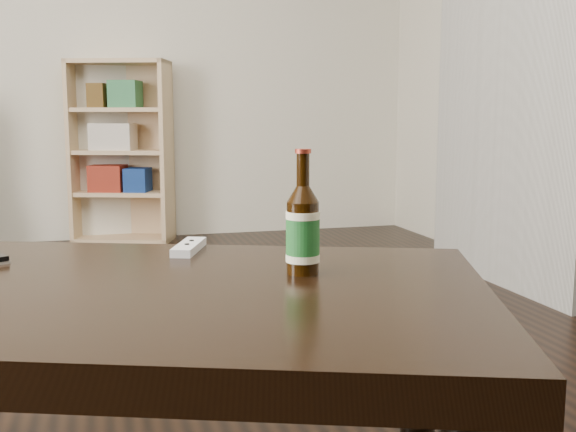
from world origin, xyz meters
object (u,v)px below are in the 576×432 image
object	(u,v)px
coffee_table	(117,320)
beer_bottle	(303,230)
bookshelf	(121,148)
remote	(189,247)

from	to	relation	value
coffee_table	beer_bottle	xyz separation A→B (m)	(0.36, -0.01, 0.15)
coffee_table	beer_bottle	world-z (taller)	beer_bottle
bookshelf	remote	xyz separation A→B (m)	(0.05, -3.07, -0.10)
bookshelf	coffee_table	xyz separation A→B (m)	(-0.12, -3.35, -0.17)
coffee_table	beer_bottle	size ratio (longest dim) A/B	6.38
bookshelf	remote	distance (m)	3.07
bookshelf	remote	size ratio (longest dim) A/B	6.92
coffee_table	remote	bearing A→B (deg)	58.26
coffee_table	bookshelf	bearing A→B (deg)	87.94
beer_bottle	remote	distance (m)	0.35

